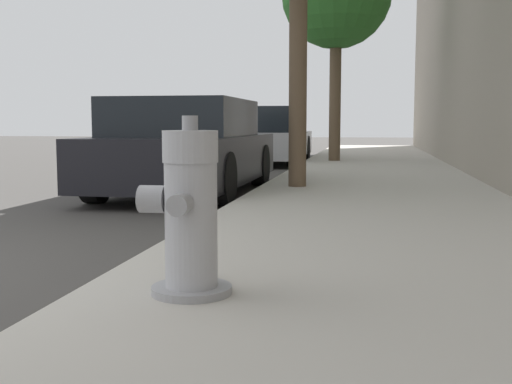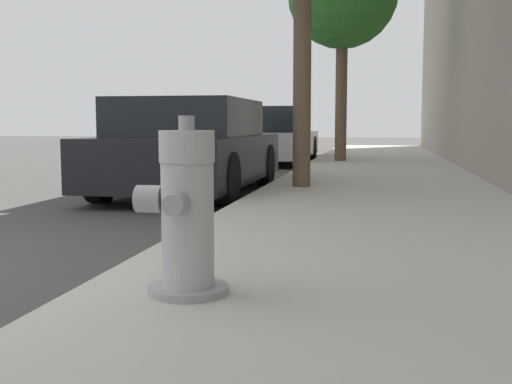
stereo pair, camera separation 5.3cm
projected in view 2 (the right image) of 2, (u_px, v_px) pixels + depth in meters
name	position (u px, v px, depth m)	size (l,w,h in m)	color
sidewalk_slab	(379.00, 312.00, 2.86)	(2.78, 40.00, 0.15)	#B7B2A8
fire_hydrant	(186.00, 215.00, 2.85)	(0.42, 0.43, 0.80)	#97979C
parked_car_near	(191.00, 148.00, 8.33)	(1.70, 3.91, 1.22)	black
parked_car_mid	(270.00, 136.00, 14.77)	(1.86, 4.34, 1.28)	#B7B7BC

